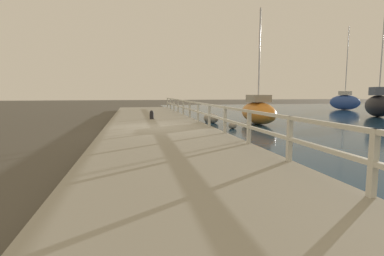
{
  "coord_description": "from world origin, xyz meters",
  "views": [
    {
      "loc": [
        -1.1,
        -12.83,
        1.8
      ],
      "look_at": [
        0.88,
        -2.83,
        0.59
      ],
      "focal_mm": 28.0,
      "sensor_mm": 36.0,
      "label": 1
    }
  ],
  "objects_px": {
    "sailboat_black": "(378,104)",
    "sailboat_blue": "(345,101)",
    "mooring_bollard": "(152,115)",
    "sailboat_orange": "(258,111)"
  },
  "relations": [
    {
      "from": "sailboat_orange",
      "to": "sailboat_blue",
      "type": "relative_size",
      "value": 0.77
    },
    {
      "from": "mooring_bollard",
      "to": "sailboat_orange",
      "type": "relative_size",
      "value": 0.08
    },
    {
      "from": "sailboat_black",
      "to": "sailboat_blue",
      "type": "height_order",
      "value": "sailboat_blue"
    },
    {
      "from": "sailboat_orange",
      "to": "sailboat_blue",
      "type": "bearing_deg",
      "value": 42.07
    },
    {
      "from": "sailboat_orange",
      "to": "sailboat_blue",
      "type": "height_order",
      "value": "sailboat_blue"
    },
    {
      "from": "mooring_bollard",
      "to": "sailboat_orange",
      "type": "xyz_separation_m",
      "value": [
        6.03,
        -0.81,
        0.16
      ]
    },
    {
      "from": "sailboat_orange",
      "to": "sailboat_blue",
      "type": "xyz_separation_m",
      "value": [
        14.56,
        11.34,
        0.16
      ]
    },
    {
      "from": "sailboat_orange",
      "to": "sailboat_black",
      "type": "relative_size",
      "value": 0.88
    },
    {
      "from": "sailboat_black",
      "to": "sailboat_blue",
      "type": "xyz_separation_m",
      "value": [
        3.79,
        8.41,
        -0.05
      ]
    },
    {
      "from": "mooring_bollard",
      "to": "sailboat_blue",
      "type": "height_order",
      "value": "sailboat_blue"
    }
  ]
}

